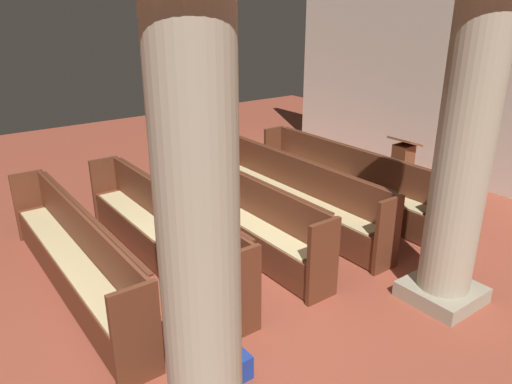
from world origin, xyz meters
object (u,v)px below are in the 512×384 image
Objects in this scene: pew_row_0 at (344,177)px; pew_row_3 at (161,228)px; pillar_aisle_side at (465,142)px; pew_row_2 at (233,208)px; pillar_aisle_rear at (198,217)px; hymn_book at (224,164)px; pew_row_1 at (293,191)px; lectern at (401,173)px; pew_row_4 at (73,253)px; pillar_far_side at (201,81)px; kneeler_box_blue at (230,362)px.

pew_row_3 is (0.00, -3.29, 0.00)m from pew_row_0.
pew_row_2 is at bearing -157.50° from pillar_aisle_side.
pillar_aisle_rear reaches higher than hymn_book.
pew_row_1 and pew_row_2 have the same top height.
pew_row_1 is 2.94m from pillar_aisle_side.
pew_row_4 is at bearing -93.55° from lectern.
pillar_far_side is (-2.57, -1.12, 1.34)m from pew_row_0.
pew_row_1 is 9.92× the size of kneeler_box_blue.
kneeler_box_blue is at bearing -10.75° from pew_row_3.
pew_row_1 is at bearing -98.96° from lectern.
pew_row_2 and pew_row_4 have the same top height.
pew_row_4 is at bearing -90.00° from pew_row_2.
pew_row_0 is 3.14m from pillar_aisle_side.
pew_row_0 is at bearing -107.93° from lectern.
kneeler_box_blue is (4.75, -2.58, -1.73)m from pillar_far_side.
pillar_far_side is at bearing -156.38° from pew_row_0.
lectern is (2.91, 2.16, -1.39)m from pillar_far_side.
pew_row_3 reaches higher than kneeler_box_blue.
pew_row_0 is 5.14m from pillar_aisle_rear.
pillar_aisle_side is at bearing -22.91° from pew_row_0.
pew_row_0 is 9.92× the size of kneeler_box_blue.
pew_row_1 is 1.00× the size of pew_row_3.
pillar_aisle_side is 3.10m from pillar_aisle_rear.
pew_row_4 is 2.95m from pillar_aisle_rear.
pillar_aisle_rear reaches higher than pew_row_3.
hymn_book is (-3.10, -0.90, -0.86)m from pillar_aisle_side.
pillar_aisle_rear reaches higher than kneeler_box_blue.
pillar_far_side is at bearing -179.38° from pew_row_1.
pillar_aisle_side is (2.62, 3.28, 1.34)m from pew_row_4.
pillar_far_side is at bearing -179.81° from pillar_aisle_side.
pillar_aisle_rear is 16.54× the size of hymn_book.
pillar_aisle_side is (2.62, -1.11, 1.34)m from pew_row_0.
pillar_aisle_rear is (2.62, 0.17, 1.34)m from pew_row_4.
pew_row_0 is 1.04× the size of pillar_far_side.
pew_row_0 is 3.11m from pillar_far_side.
lectern reaches higher than hymn_book.
pew_row_0 is 4.38m from pew_row_4.
pillar_aisle_rear reaches higher than pew_row_2.
pew_row_4 is 1.04× the size of pillar_far_side.
pew_row_2 is 9.92× the size of kneeler_box_blue.
kneeler_box_blue is at bearing -99.50° from pillar_aisle_side.
pew_row_0 is 17.17× the size of hymn_book.
pew_row_3 is 1.45m from hymn_book.
pew_row_1 reaches higher than kneeler_box_blue.
pew_row_0 is at bearing 23.62° from pillar_far_side.
pew_row_3 is at bearing -90.00° from pew_row_0.
pillar_aisle_rear is at bearing 3.78° from pew_row_4.
pillar_aisle_side is 16.54× the size of hymn_book.
pillar_aisle_rear is 1.86m from kneeler_box_blue.
pillar_far_side is (-2.57, 1.07, 1.34)m from pew_row_2.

